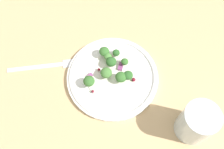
{
  "coord_description": "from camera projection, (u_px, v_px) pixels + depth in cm",
  "views": [
    {
      "loc": [
        24.81,
        17.05,
        62.22
      ],
      "look_at": [
        0.28,
        1.89,
        2.7
      ],
      "focal_mm": 41.41,
      "sensor_mm": 36.0,
      "label": 1
    }
  ],
  "objects": [
    {
      "name": "cranberry_3",
      "position": [
        92.0,
        91.0,
        0.65
      ],
      "size": [
        0.7,
        0.7,
        0.7
      ],
      "primitive_type": "sphere",
      "color": "maroon",
      "rests_on": "plate"
    },
    {
      "name": "onion_bit_3",
      "position": [
        90.0,
        75.0,
        0.67
      ],
      "size": [
        1.57,
        1.25,
        0.52
      ],
      "primitive_type": "cube",
      "rotation": [
        0.0,
        0.0,
        1.29
      ],
      "color": "#934C84",
      "rests_on": "plate"
    },
    {
      "name": "plate",
      "position": [
        112.0,
        78.0,
        0.68
      ],
      "size": [
        24.03,
        24.03,
        1.7
      ],
      "color": "white",
      "rests_on": "ground_plane"
    },
    {
      "name": "broccoli_floret_8",
      "position": [
        116.0,
        53.0,
        0.69
      ],
      "size": [
        1.97,
        1.97,
        2.0
      ],
      "color": "#ADD18E",
      "rests_on": "plate"
    },
    {
      "name": "onion_bit_2",
      "position": [
        124.0,
        62.0,
        0.69
      ],
      "size": [
        1.58,
        1.45,
        0.36
      ],
      "primitive_type": "cube",
      "rotation": [
        0.0,
        0.0,
        1.98
      ],
      "color": "#843D75",
      "rests_on": "plate"
    },
    {
      "name": "broccoli_floret_5",
      "position": [
        104.0,
        52.0,
        0.68
      ],
      "size": [
        2.74,
        2.74,
        2.77
      ],
      "color": "#ADD18E",
      "rests_on": "plate"
    },
    {
      "name": "broccoli_floret_4",
      "position": [
        128.0,
        75.0,
        0.65
      ],
      "size": [
        2.48,
        2.48,
        2.51
      ],
      "color": "#ADD18E",
      "rests_on": "plate"
    },
    {
      "name": "broccoli_floret_2",
      "position": [
        112.0,
        62.0,
        0.67
      ],
      "size": [
        2.73,
        2.73,
        2.77
      ],
      "color": "#8EB77A",
      "rests_on": "plate"
    },
    {
      "name": "broccoli_floret_3",
      "position": [
        108.0,
        57.0,
        0.68
      ],
      "size": [
        2.09,
        2.09,
        2.12
      ],
      "color": "#9EC684",
      "rests_on": "plate"
    },
    {
      "name": "cranberry_2",
      "position": [
        111.0,
        57.0,
        0.69
      ],
      "size": [
        0.87,
        0.87,
        0.87
      ],
      "primitive_type": "sphere",
      "color": "maroon",
      "rests_on": "plate"
    },
    {
      "name": "broccoli_floret_6",
      "position": [
        106.0,
        73.0,
        0.66
      ],
      "size": [
        2.95,
        2.95,
        2.99
      ],
      "color": "#ADD18E",
      "rests_on": "plate"
    },
    {
      "name": "broccoli_floret_1",
      "position": [
        89.0,
        81.0,
        0.64
      ],
      "size": [
        2.89,
        2.89,
        2.92
      ],
      "color": "#9EC684",
      "rests_on": "plate"
    },
    {
      "name": "broccoli_floret_0",
      "position": [
        125.0,
        62.0,
        0.67
      ],
      "size": [
        1.93,
        1.93,
        1.95
      ],
      "color": "#8EB77A",
      "rests_on": "plate"
    },
    {
      "name": "broccoli_floret_7",
      "position": [
        121.0,
        77.0,
        0.65
      ],
      "size": [
        2.91,
        2.91,
        2.94
      ],
      "color": "#ADD18E",
      "rests_on": "plate"
    },
    {
      "name": "fork",
      "position": [
        46.0,
        66.0,
        0.7
      ],
      "size": [
        13.17,
        15.54,
        0.5
      ],
      "color": "silver",
      "rests_on": "ground_plane"
    },
    {
      "name": "water_glass",
      "position": [
        196.0,
        123.0,
        0.58
      ],
      "size": [
        7.99,
        7.99,
        10.5
      ],
      "primitive_type": "cylinder",
      "color": "silver",
      "rests_on": "ground_plane"
    },
    {
      "name": "ground_plane",
      "position": [
        107.0,
        76.0,
        0.7
      ],
      "size": [
        180.0,
        180.0,
        2.0
      ],
      "primitive_type": "cube",
      "color": "tan"
    },
    {
      "name": "cranberry_0",
      "position": [
        134.0,
        80.0,
        0.67
      ],
      "size": [
        1.0,
        1.0,
        1.0
      ],
      "primitive_type": "sphere",
      "color": "maroon",
      "rests_on": "plate"
    },
    {
      "name": "dressing_pool",
      "position": [
        112.0,
        77.0,
        0.67
      ],
      "size": [
        13.94,
        13.94,
        0.2
      ],
      "primitive_type": "cylinder",
      "color": "white",
      "rests_on": "plate"
    },
    {
      "name": "cranberry_1",
      "position": [
        99.0,
        70.0,
        0.67
      ],
      "size": [
        0.74,
        0.74,
        0.74
      ],
      "primitive_type": "sphere",
      "color": "maroon",
      "rests_on": "plate"
    },
    {
      "name": "onion_bit_0",
      "position": [
        120.0,
        68.0,
        0.68
      ],
      "size": [
        1.71,
        1.64,
        0.59
      ],
      "primitive_type": "cube",
      "rotation": [
        0.0,
        0.0,
        1.94
      ],
      "color": "#843D75",
      "rests_on": "plate"
    },
    {
      "name": "onion_bit_1",
      "position": [
        121.0,
        64.0,
        0.69
      ],
      "size": [
        1.26,
        1.26,
        0.5
      ],
      "primitive_type": "cube",
      "rotation": [
        0.0,
        0.0,
        2.03
      ],
      "color": "#843D75",
      "rests_on": "plate"
    }
  ]
}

